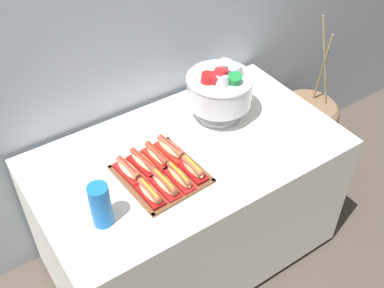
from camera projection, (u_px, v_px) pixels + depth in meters
The scene contains 15 objects.
ground_plane at pixel (189, 250), 2.70m from camera, with size 10.00×10.00×0.00m, color #4C4238.
back_wall at pixel (128, 6), 2.13m from camera, with size 6.00×0.10×2.60m, color #9EA8B2.
buffet_table at pixel (189, 203), 2.42m from camera, with size 1.45×0.82×0.78m.
floor_vase at pixel (302, 138), 3.04m from camera, with size 0.47×0.47×1.09m.
serving_tray at pixel (161, 174), 2.05m from camera, with size 0.35×0.38×0.01m.
hot_dog_0 at pixel (150, 193), 1.93m from camera, with size 0.07×0.16×0.06m.
hot_dog_1 at pixel (165, 184), 1.97m from camera, with size 0.07×0.17×0.06m.
hot_dog_2 at pixel (179, 176), 2.00m from camera, with size 0.06×0.18×0.06m.
hot_dog_3 at pixel (193, 169), 2.03m from camera, with size 0.06×0.15×0.06m.
hot_dog_4 at pixel (129, 170), 2.03m from camera, with size 0.08×0.17×0.06m.
hot_dog_5 at pixel (143, 162), 2.06m from camera, with size 0.08×0.18×0.06m.
hot_dog_6 at pixel (157, 156), 2.10m from camera, with size 0.07×0.18×0.06m.
hot_dog_7 at pixel (171, 148), 2.13m from camera, with size 0.09×0.19×0.06m.
punch_bowl at pixel (220, 89), 2.26m from camera, with size 0.33×0.33×0.28m.
cup_stack at pixel (100, 205), 1.80m from camera, with size 0.08×0.08×0.20m.
Camera 1 is at (-0.88, -1.34, 2.25)m, focal length 43.88 mm.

